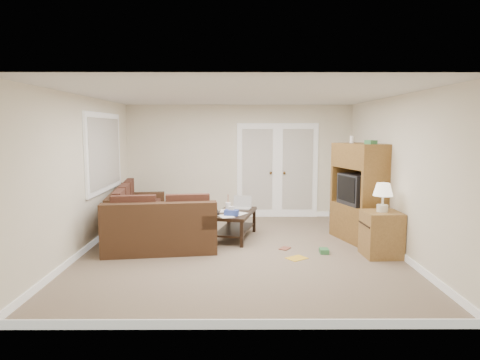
{
  "coord_description": "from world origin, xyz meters",
  "views": [
    {
      "loc": [
        -0.03,
        -6.78,
        1.99
      ],
      "look_at": [
        0.01,
        0.53,
        1.1
      ],
      "focal_mm": 32.0,
      "sensor_mm": 36.0,
      "label": 1
    }
  ],
  "objects_px": {
    "sectional_sofa": "(147,222)",
    "side_cabinet": "(381,230)",
    "coffee_table": "(235,224)",
    "tv_armoire": "(360,192)"
  },
  "relations": [
    {
      "from": "coffee_table",
      "to": "tv_armoire",
      "type": "height_order",
      "value": "tv_armoire"
    },
    {
      "from": "sectional_sofa",
      "to": "side_cabinet",
      "type": "bearing_deg",
      "value": -21.82
    },
    {
      "from": "sectional_sofa",
      "to": "coffee_table",
      "type": "distance_m",
      "value": 1.57
    },
    {
      "from": "sectional_sofa",
      "to": "side_cabinet",
      "type": "distance_m",
      "value": 3.96
    },
    {
      "from": "coffee_table",
      "to": "side_cabinet",
      "type": "xyz_separation_m",
      "value": [
        2.28,
        -1.11,
        0.15
      ]
    },
    {
      "from": "coffee_table",
      "to": "side_cabinet",
      "type": "distance_m",
      "value": 2.54
    },
    {
      "from": "coffee_table",
      "to": "tv_armoire",
      "type": "bearing_deg",
      "value": 9.42
    },
    {
      "from": "tv_armoire",
      "to": "side_cabinet",
      "type": "bearing_deg",
      "value": -102.39
    },
    {
      "from": "sectional_sofa",
      "to": "tv_armoire",
      "type": "xyz_separation_m",
      "value": [
        3.77,
        0.03,
        0.54
      ]
    },
    {
      "from": "tv_armoire",
      "to": "side_cabinet",
      "type": "xyz_separation_m",
      "value": [
        0.07,
        -0.98,
        -0.46
      ]
    }
  ]
}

